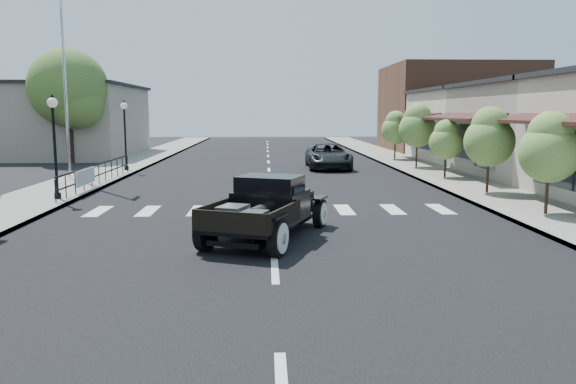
{
  "coord_description": "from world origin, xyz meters",
  "views": [
    {
      "loc": [
        -0.17,
        -14.08,
        3.2
      ],
      "look_at": [
        0.44,
        1.35,
        1.0
      ],
      "focal_mm": 35.0,
      "sensor_mm": 36.0,
      "label": 1
    }
  ],
  "objects": [
    {
      "name": "small_tree_b",
      "position": [
        8.3,
        6.9,
        1.72
      ],
      "size": [
        1.89,
        1.89,
        3.15
      ],
      "primitive_type": null,
      "color": "olive",
      "rests_on": "sidewalk_right"
    },
    {
      "name": "road_markings",
      "position": [
        0.0,
        10.0,
        0.0
      ],
      "size": [
        12.0,
        60.0,
        0.06
      ],
      "primitive_type": null,
      "color": "silver",
      "rests_on": "ground"
    },
    {
      "name": "hotrod_pickup",
      "position": [
        -0.15,
        -0.1,
        0.82
      ],
      "size": [
        3.79,
        5.2,
        1.64
      ],
      "primitive_type": null,
      "rotation": [
        0.0,
        0.0,
        -0.38
      ],
      "color": "black",
      "rests_on": "ground"
    },
    {
      "name": "sidewalk_left",
      "position": [
        -8.5,
        15.0,
        0.07
      ],
      "size": [
        3.0,
        80.0,
        0.15
      ],
      "primitive_type": "cube",
      "color": "gray",
      "rests_on": "ground"
    },
    {
      "name": "sidewalk_right",
      "position": [
        8.5,
        15.0,
        0.07
      ],
      "size": [
        3.0,
        80.0,
        0.15
      ],
      "primitive_type": "cube",
      "color": "gray",
      "rests_on": "ground"
    },
    {
      "name": "lamp_post_c",
      "position": [
        -7.6,
        16.0,
        1.99
      ],
      "size": [
        0.36,
        0.36,
        3.68
      ],
      "primitive_type": null,
      "color": "black",
      "rests_on": "sidewalk_left"
    },
    {
      "name": "far_building_right",
      "position": [
        15.5,
        32.0,
        3.5
      ],
      "size": [
        11.0,
        10.0,
        7.0
      ],
      "primitive_type": "cube",
      "color": "brown",
      "rests_on": "ground"
    },
    {
      "name": "ground",
      "position": [
        0.0,
        0.0,
        0.0
      ],
      "size": [
        120.0,
        120.0,
        0.0
      ],
      "primitive_type": "plane",
      "color": "black",
      "rests_on": "ground"
    },
    {
      "name": "second_car",
      "position": [
        3.38,
        17.63,
        0.71
      ],
      "size": [
        2.41,
        5.14,
        1.42
      ],
      "primitive_type": "imported",
      "rotation": [
        0.0,
        0.0,
        -0.01
      ],
      "color": "black",
      "rests_on": "ground"
    },
    {
      "name": "lamp_post_b",
      "position": [
        -7.6,
        6.0,
        1.99
      ],
      "size": [
        0.36,
        0.36,
        3.68
      ],
      "primitive_type": null,
      "color": "black",
      "rests_on": "sidewalk_left"
    },
    {
      "name": "storefront_far",
      "position": [
        15.0,
        22.0,
        2.25
      ],
      "size": [
        10.0,
        9.0,
        4.5
      ],
      "primitive_type": "cube",
      "color": "beige",
      "rests_on": "ground"
    },
    {
      "name": "small_tree_a",
      "position": [
        8.3,
        2.34,
        1.64
      ],
      "size": [
        1.79,
        1.79,
        2.98
      ],
      "primitive_type": null,
      "color": "olive",
      "rests_on": "sidewalk_right"
    },
    {
      "name": "big_tree_far",
      "position": [
        -12.5,
        22.0,
        3.58
      ],
      "size": [
        4.87,
        4.87,
        7.15
      ],
      "primitive_type": null,
      "color": "#4A682C",
      "rests_on": "ground"
    },
    {
      "name": "low_building_left",
      "position": [
        -15.0,
        28.0,
        2.5
      ],
      "size": [
        10.0,
        12.0,
        5.0
      ],
      "primitive_type": "cube",
      "color": "#AA9E8E",
      "rests_on": "ground"
    },
    {
      "name": "road",
      "position": [
        0.0,
        15.0,
        0.01
      ],
      "size": [
        14.0,
        80.0,
        0.02
      ],
      "primitive_type": "cube",
      "color": "black",
      "rests_on": "ground"
    },
    {
      "name": "banner",
      "position": [
        -7.22,
        8.0,
        0.45
      ],
      "size": [
        0.04,
        2.2,
        0.6
      ],
      "primitive_type": null,
      "color": "silver",
      "rests_on": "sidewalk_left"
    },
    {
      "name": "small_tree_c",
      "position": [
        8.3,
        12.01,
        1.46
      ],
      "size": [
        1.57,
        1.57,
        2.61
      ],
      "primitive_type": null,
      "color": "olive",
      "rests_on": "sidewalk_right"
    },
    {
      "name": "small_tree_d",
      "position": [
        8.3,
        17.08,
        1.85
      ],
      "size": [
        2.05,
        2.05,
        3.41
      ],
      "primitive_type": null,
      "color": "olive",
      "rests_on": "sidewalk_right"
    },
    {
      "name": "railing",
      "position": [
        -7.3,
        10.0,
        0.65
      ],
      "size": [
        0.08,
        10.0,
        1.0
      ],
      "primitive_type": null,
      "color": "black",
      "rests_on": "sidewalk_left"
    },
    {
      "name": "storefront_mid",
      "position": [
        15.0,
        13.0,
        2.25
      ],
      "size": [
        10.0,
        9.0,
        4.5
      ],
      "primitive_type": "cube",
      "color": "#A49989",
      "rests_on": "ground"
    },
    {
      "name": "small_tree_e",
      "position": [
        8.3,
        22.39,
        1.66
      ],
      "size": [
        1.82,
        1.82,
        3.03
      ],
      "primitive_type": null,
      "color": "olive",
      "rests_on": "sidewalk_right"
    },
    {
      "name": "flagpole",
      "position": [
        -9.2,
        12.0,
        6.25
      ],
      "size": [
        0.12,
        0.12,
        12.2
      ],
      "primitive_type": "cylinder",
      "color": "silver",
      "rests_on": "sidewalk_left"
    }
  ]
}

